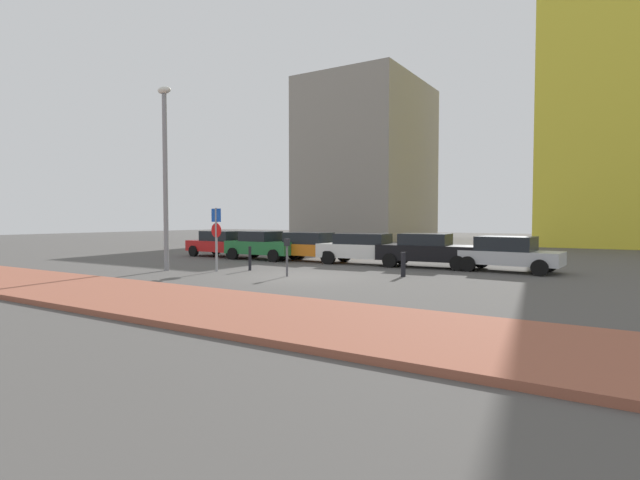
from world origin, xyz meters
TOP-DOWN VIEW (x-y plane):
  - ground_plane at (0.00, 0.00)m, footprint 120.00×120.00m
  - sidewalk_brick at (0.00, -6.61)m, footprint 40.00×4.02m
  - parked_car_red at (-9.05, 5.52)m, footprint 4.68×2.19m
  - parked_car_green at (-5.95, 5.29)m, footprint 4.03×2.01m
  - parked_car_orange at (-3.18, 5.82)m, footprint 4.26×2.01m
  - parked_car_white at (-0.10, 5.80)m, footprint 4.70×2.15m
  - parked_car_black at (2.97, 5.94)m, footprint 4.53×2.23m
  - parked_car_silver at (6.41, 5.96)m, footprint 4.19×2.22m
  - parking_sign_post at (-3.91, -0.31)m, footprint 0.60×0.10m
  - parking_meter at (-0.38, -0.19)m, footprint 0.18×0.14m
  - street_lamp at (-5.95, -1.19)m, footprint 0.70×0.36m
  - traffic_bollard_near at (3.40, 2.07)m, footprint 0.18×0.18m
  - traffic_bollard_mid at (-2.97, 0.70)m, footprint 0.12×0.12m
  - building_under_construction at (-13.77, 33.66)m, footprint 11.34×14.25m

SIDE VIEW (x-z plane):
  - ground_plane at x=0.00m, z-range 0.00..0.00m
  - sidewalk_brick at x=0.00m, z-range 0.00..0.14m
  - traffic_bollard_near at x=3.40m, z-range 0.00..0.93m
  - traffic_bollard_mid at x=-2.97m, z-range 0.00..1.02m
  - parked_car_silver at x=6.41m, z-range 0.04..1.50m
  - parked_car_red at x=-9.05m, z-range 0.03..1.51m
  - parked_car_green at x=-5.95m, z-range 0.02..1.53m
  - parked_car_orange at x=-3.18m, z-range 0.04..1.52m
  - parked_car_white at x=-0.10m, z-range 0.05..1.52m
  - parked_car_black at x=2.97m, z-range 0.03..1.55m
  - parking_meter at x=-0.38m, z-range 0.21..1.65m
  - parking_sign_post at x=-3.91m, z-range 0.34..2.98m
  - street_lamp at x=-5.95m, z-range 0.63..8.34m
  - building_under_construction at x=-13.77m, z-range 0.00..17.00m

